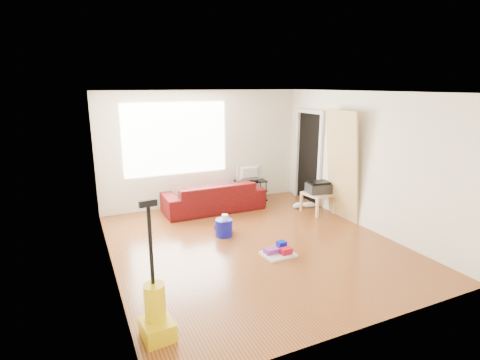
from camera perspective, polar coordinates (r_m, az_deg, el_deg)
name	(u,v)px	position (r m, az deg, el deg)	size (l,w,h in m)	color
room	(254,170)	(6.15, 2.17, 1.60)	(4.51, 5.01, 2.51)	#583013
sofa	(214,210)	(8.06, -4.03, -4.58)	(2.11, 0.83, 0.62)	#330707
tv_stand	(250,190)	(8.61, 1.59, -1.58)	(0.73, 0.46, 0.48)	black
tv	(250,173)	(8.50, 1.61, 1.09)	(0.62, 0.08, 0.36)	black
side_table	(318,196)	(7.96, 11.80, -2.37)	(0.59, 0.59, 0.43)	tan
printer	(318,187)	(7.91, 11.87, -1.09)	(0.51, 0.42, 0.24)	#232324
bucket	(224,236)	(6.73, -2.46, -8.47)	(0.30, 0.30, 0.30)	#0F119D
toilet_paper	(225,226)	(6.63, -2.31, -6.95)	(0.11, 0.11, 0.10)	white
cleaning_tray	(279,252)	(6.03, 5.89, -10.81)	(0.50, 0.41, 0.18)	silver
backpack	(223,232)	(6.91, -2.56, -7.87)	(0.36, 0.29, 0.20)	black
sneakers	(303,205)	(8.29, 9.61, -3.78)	(0.55, 0.28, 0.12)	white
vacuum	(156,313)	(4.26, -12.68, -19.17)	(0.35, 0.39, 1.51)	#DEBA07
door_panel	(339,218)	(7.83, 14.80, -5.63)	(0.04, 0.86, 2.16)	tan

